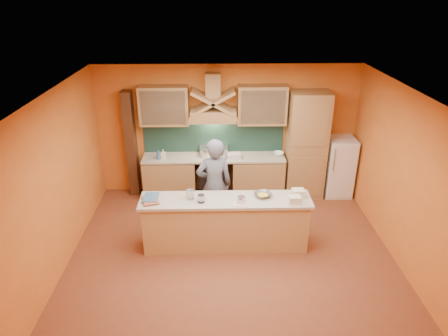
{
  "coord_description": "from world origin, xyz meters",
  "views": [
    {
      "loc": [
        -0.26,
        -5.59,
        4.24
      ],
      "look_at": [
        -0.11,
        0.9,
        1.25
      ],
      "focal_mm": 32.0,
      "sensor_mm": 36.0,
      "label": 1
    }
  ],
  "objects_px": {
    "stove": "(214,176)",
    "person": "(214,185)",
    "kitchen_scale": "(241,200)",
    "fridge": "(339,167)",
    "mixing_bowl": "(263,195)"
  },
  "relations": [
    {
      "from": "stove",
      "to": "person",
      "type": "bearing_deg",
      "value": -89.57
    },
    {
      "from": "fridge",
      "to": "person",
      "type": "xyz_separation_m",
      "value": [
        -2.69,
        -1.31,
        0.25
      ]
    },
    {
      "from": "kitchen_scale",
      "to": "stove",
      "type": "bearing_deg",
      "value": 124.08
    },
    {
      "from": "fridge",
      "to": "mixing_bowl",
      "type": "xyz_separation_m",
      "value": [
        -1.86,
        -1.83,
        0.33
      ]
    },
    {
      "from": "person",
      "to": "kitchen_scale",
      "type": "relative_size",
      "value": 14.44
    },
    {
      "from": "fridge",
      "to": "mixing_bowl",
      "type": "bearing_deg",
      "value": -135.56
    },
    {
      "from": "kitchen_scale",
      "to": "mixing_bowl",
      "type": "relative_size",
      "value": 0.44
    },
    {
      "from": "person",
      "to": "mixing_bowl",
      "type": "relative_size",
      "value": 6.42
    },
    {
      "from": "fridge",
      "to": "kitchen_scale",
      "type": "bearing_deg",
      "value": -137.68
    },
    {
      "from": "kitchen_scale",
      "to": "mixing_bowl",
      "type": "height_order",
      "value": "kitchen_scale"
    },
    {
      "from": "fridge",
      "to": "person",
      "type": "distance_m",
      "value": 3.0
    },
    {
      "from": "fridge",
      "to": "kitchen_scale",
      "type": "xyz_separation_m",
      "value": [
        -2.24,
        -2.04,
        0.35
      ]
    },
    {
      "from": "person",
      "to": "mixing_bowl",
      "type": "bearing_deg",
      "value": 137.39
    },
    {
      "from": "person",
      "to": "kitchen_scale",
      "type": "height_order",
      "value": "person"
    },
    {
      "from": "kitchen_scale",
      "to": "mixing_bowl",
      "type": "xyz_separation_m",
      "value": [
        0.38,
        0.22,
        -0.02
      ]
    }
  ]
}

